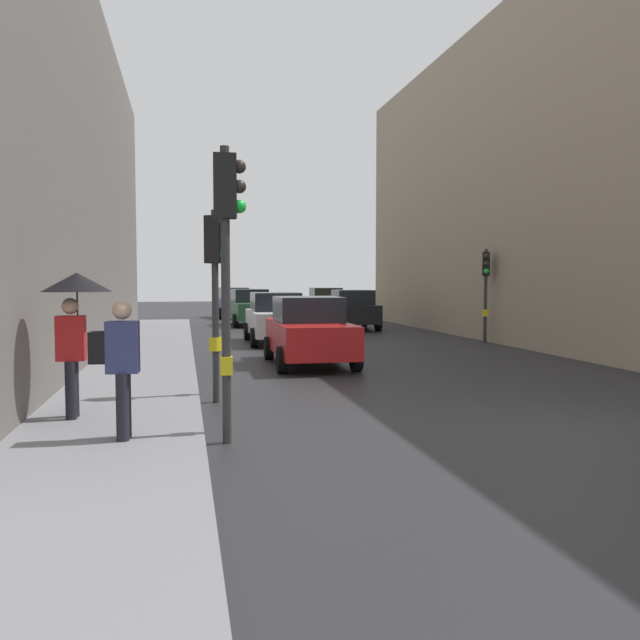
{
  "coord_description": "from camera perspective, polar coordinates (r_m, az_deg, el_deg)",
  "views": [
    {
      "loc": [
        -5.41,
        -8.52,
        2.19
      ],
      "look_at": [
        -2.01,
        7.71,
        1.17
      ],
      "focal_mm": 36.49,
      "sensor_mm": 36.0,
      "label": 1
    }
  ],
  "objects": [
    {
      "name": "pedestrian_with_umbrella",
      "position": [
        10.14,
        -20.68,
        1.32
      ],
      "size": [
        1.0,
        1.0,
        2.14
      ],
      "color": "black",
      "rests_on": "sidewalk_kerb"
    },
    {
      "name": "traffic_light_mid_street",
      "position": [
        23.32,
        14.34,
        3.57
      ],
      "size": [
        0.33,
        0.45,
        3.28
      ],
      "color": "#2D2D2D",
      "rests_on": "ground"
    },
    {
      "name": "traffic_light_near_left",
      "position": [
        8.72,
        -8.15,
        6.94
      ],
      "size": [
        0.43,
        0.25,
        3.94
      ],
      "color": "#2D2D2D",
      "rests_on": "ground"
    },
    {
      "name": "car_white_compact",
      "position": [
        22.74,
        -3.88,
        0.19
      ],
      "size": [
        2.07,
        4.22,
        1.76
      ],
      "color": "silver",
      "rests_on": "ground"
    },
    {
      "name": "ground_plane",
      "position": [
        10.33,
        20.36,
        -8.94
      ],
      "size": [
        120.0,
        120.0,
        0.0
      ],
      "primitive_type": "plane",
      "color": "#28282B"
    },
    {
      "name": "car_green_estate",
      "position": [
        31.68,
        -6.2,
        1.11
      ],
      "size": [
        2.27,
        4.32,
        1.76
      ],
      "color": "#2D6038",
      "rests_on": "ground"
    },
    {
      "name": "traffic_light_near_right",
      "position": [
        11.67,
        -9.09,
        4.33
      ],
      "size": [
        0.44,
        0.38,
        3.43
      ],
      "color": "#2D2D2D",
      "rests_on": "ground"
    },
    {
      "name": "car_red_sedan",
      "position": [
        16.78,
        -0.97,
        -0.98
      ],
      "size": [
        2.07,
        4.22,
        1.76
      ],
      "color": "red",
      "rests_on": "ground"
    },
    {
      "name": "sidewalk_kerb",
      "position": [
        14.71,
        -15.75,
        -4.87
      ],
      "size": [
        2.53,
        40.0,
        0.16
      ],
      "primitive_type": "cube",
      "color": "gray",
      "rests_on": "ground"
    },
    {
      "name": "car_blue_van",
      "position": [
        38.28,
        -7.59,
        1.51
      ],
      "size": [
        2.22,
        4.3,
        1.76
      ],
      "color": "navy",
      "rests_on": "ground"
    },
    {
      "name": "car_dark_suv",
      "position": [
        29.23,
        2.81,
        0.93
      ],
      "size": [
        2.18,
        4.28,
        1.76
      ],
      "color": "black",
      "rests_on": "ground"
    },
    {
      "name": "pedestrian_with_grey_backpack",
      "position": [
        8.64,
        -17.2,
        -3.46
      ],
      "size": [
        0.62,
        0.36,
        1.77
      ],
      "color": "black",
      "rests_on": "sidewalk_kerb"
    },
    {
      "name": "car_yellow_taxi",
      "position": [
        37.63,
        0.44,
        1.5
      ],
      "size": [
        2.13,
        4.26,
        1.76
      ],
      "color": "yellow",
      "rests_on": "ground"
    }
  ]
}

